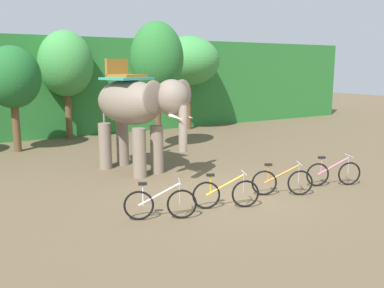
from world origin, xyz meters
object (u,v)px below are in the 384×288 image
at_px(tree_right, 157,60).
at_px(bike_yellow, 226,193).
at_px(tree_left, 66,64).
at_px(bike_orange, 282,182).
at_px(bike_white, 160,203).
at_px(tree_center, 12,78).
at_px(bike_pink, 333,173).
at_px(tree_center_left, 189,61).
at_px(elephant, 136,107).

bearing_deg(tree_right, bike_yellow, -103.72).
height_order(tree_left, bike_orange, tree_left).
relative_size(bike_white, bike_yellow, 0.99).
bearing_deg(tree_left, tree_center, -143.46).
bearing_deg(tree_right, tree_left, 117.51).
xyz_separation_m(bike_orange, bike_pink, (1.98, -0.08, 0.00)).
bearing_deg(bike_yellow, bike_pink, -0.01).
bearing_deg(bike_orange, tree_center, 117.40).
distance_m(tree_center, tree_right, 5.95).
distance_m(tree_center_left, elephant, 10.18).
relative_size(tree_right, tree_center_left, 1.03).
distance_m(elephant, bike_orange, 5.37).
xyz_separation_m(bike_yellow, bike_orange, (1.96, 0.08, 0.00)).
bearing_deg(bike_pink, tree_center, 125.23).
height_order(elephant, bike_orange, elephant).
distance_m(tree_center_left, bike_orange, 13.23).
bearing_deg(bike_white, tree_center_left, 56.93).
bearing_deg(bike_orange, bike_pink, -2.22).
height_order(tree_center_left, bike_yellow, tree_center_left).
xyz_separation_m(tree_right, bike_white, (-3.61, -7.40, -3.42)).
bearing_deg(tree_center_left, tree_left, 178.63).
bearing_deg(elephant, bike_yellow, -84.40).
bearing_deg(tree_center_left, bike_orange, -108.74).
bearing_deg(tree_left, tree_center_left, -1.37).
height_order(tree_left, bike_pink, tree_left).
relative_size(elephant, bike_white, 2.70).
xyz_separation_m(tree_center, tree_right, (5.20, -2.80, 0.74)).
xyz_separation_m(tree_left, bike_pink, (4.60, -12.34, -3.25)).
relative_size(tree_right, bike_orange, 3.54).
bearing_deg(bike_pink, tree_left, 110.45).
xyz_separation_m(tree_center, bike_yellow, (3.36, -10.34, -2.68)).
height_order(tree_center_left, bike_pink, tree_center_left).
distance_m(tree_center_left, bike_white, 14.77).
bearing_deg(bike_orange, tree_left, 102.06).
bearing_deg(tree_left, bike_orange, -77.94).
bearing_deg(tree_center, bike_pink, -54.77).
xyz_separation_m(tree_right, bike_pink, (2.10, -7.54, -3.42)).
relative_size(tree_left, tree_center_left, 1.01).
xyz_separation_m(tree_center, bike_orange, (5.32, -10.26, -2.68)).
bearing_deg(bike_yellow, tree_right, 76.28).
bearing_deg(tree_center_left, bike_pink, -99.90).
bearing_deg(elephant, tree_right, 52.93).
height_order(tree_center_left, bike_orange, tree_center_left).
height_order(tree_center, bike_yellow, tree_center).
height_order(elephant, bike_white, elephant).
relative_size(tree_right, elephant, 1.26).
bearing_deg(elephant, tree_center, 116.60).
bearing_deg(tree_right, tree_center, 151.71).
bearing_deg(bike_white, tree_left, 84.78).
xyz_separation_m(tree_center_left, bike_white, (-7.84, -12.04, -3.43)).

